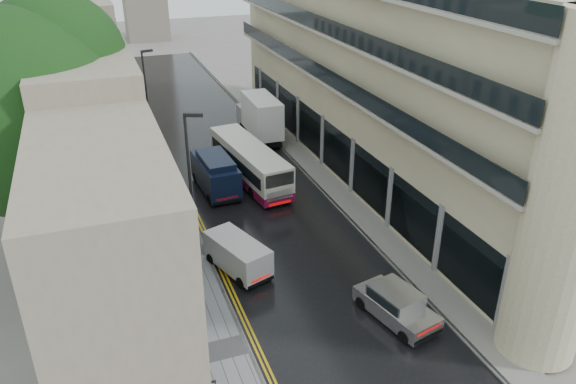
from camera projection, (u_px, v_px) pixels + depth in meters
road at (243, 180)px, 39.74m from camera, size 9.00×85.00×0.02m
left_sidewalk at (159, 191)px, 37.92m from camera, size 2.70×85.00×0.12m
right_sidewalk at (313, 168)px, 41.38m from camera, size 1.80×85.00×0.12m
old_shop_row at (88, 101)px, 36.31m from camera, size 4.50×56.00×12.00m
modern_block at (389, 75)px, 38.56m from camera, size 8.00×40.00×14.00m
tree_near at (26, 147)px, 26.52m from camera, size 10.56×10.56×13.89m
tree_far at (43, 90)px, 37.90m from camera, size 9.24×9.24×12.46m
cream_bus at (252, 180)px, 36.50m from camera, size 3.34×9.80×2.62m
white_lorry at (254, 124)px, 44.68m from camera, size 2.19×7.11×3.72m
silver_hatchback at (405, 328)px, 24.16m from camera, size 2.70×4.42×1.55m
white_van at (241, 272)px, 27.75m from camera, size 2.93×4.32×1.80m
navy_van at (209, 185)px, 35.79m from camera, size 2.35×5.29×2.64m
pedestrian at (158, 193)px, 35.47m from camera, size 0.76×0.62×1.79m
lamp_post_near at (191, 192)px, 28.27m from camera, size 0.94×0.54×8.26m
lamp_post_far at (148, 105)px, 41.98m from camera, size 0.92×0.44×7.99m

